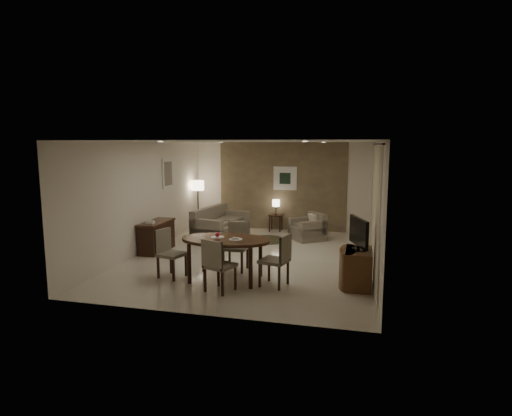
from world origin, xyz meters
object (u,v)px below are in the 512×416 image
(armchair, at_px, (307,227))
(floor_lamp, at_px, (198,205))
(console_desk, at_px, (157,236))
(chair_near, at_px, (220,265))
(tv_cabinet, at_px, (358,268))
(dining_table, at_px, (226,259))
(chair_left, at_px, (172,254))
(side_table, at_px, (276,223))
(chair_far, at_px, (236,247))
(sofa, at_px, (221,223))
(chair_right, at_px, (274,260))

(armchair, height_order, floor_lamp, floor_lamp)
(console_desk, relative_size, chair_near, 1.23)
(armchair, bearing_deg, chair_near, -49.08)
(chair_near, bearing_deg, tv_cabinet, -140.92)
(tv_cabinet, bearing_deg, dining_table, -174.72)
(chair_left, height_order, floor_lamp, floor_lamp)
(console_desk, bearing_deg, chair_near, -43.86)
(armchair, distance_m, side_table, 1.48)
(chair_far, xyz_separation_m, sofa, (-1.27, 2.81, -0.06))
(console_desk, height_order, armchair, console_desk)
(chair_near, distance_m, sofa, 4.34)
(sofa, bearing_deg, dining_table, -150.89)
(chair_left, bearing_deg, tv_cabinet, -69.67)
(tv_cabinet, height_order, chair_left, chair_left)
(chair_near, relative_size, sofa, 0.52)
(dining_table, height_order, chair_near, chair_near)
(side_table, bearing_deg, floor_lamp, -170.82)
(chair_near, height_order, floor_lamp, floor_lamp)
(chair_far, xyz_separation_m, side_table, (-0.00, 4.27, -0.24))
(chair_left, distance_m, floor_lamp, 4.83)
(chair_near, distance_m, armchair, 4.69)
(dining_table, bearing_deg, chair_near, -80.79)
(armchair, xyz_separation_m, floor_lamp, (-3.47, 0.60, 0.40))
(tv_cabinet, relative_size, armchair, 1.08)
(chair_near, bearing_deg, armchair, -82.93)
(console_desk, relative_size, side_table, 2.33)
(tv_cabinet, distance_m, chair_left, 3.63)
(console_desk, distance_m, chair_far, 2.60)
(tv_cabinet, relative_size, chair_far, 0.90)
(chair_near, height_order, chair_right, chair_right)
(sofa, distance_m, floor_lamp, 1.58)
(sofa, bearing_deg, side_table, -32.18)
(tv_cabinet, height_order, chair_right, chair_right)
(floor_lamp, bearing_deg, chair_right, -54.12)
(chair_near, distance_m, chair_left, 1.31)
(chair_near, xyz_separation_m, chair_far, (-0.10, 1.30, 0.02))
(dining_table, distance_m, chair_right, 1.00)
(chair_far, xyz_separation_m, chair_left, (-1.09, -0.76, -0.02))
(dining_table, xyz_separation_m, chair_right, (0.99, -0.12, 0.08))
(chair_far, distance_m, chair_right, 1.25)
(console_desk, bearing_deg, chair_left, -55.24)
(console_desk, height_order, chair_far, chair_far)
(chair_left, xyz_separation_m, side_table, (1.09, 5.03, -0.23))
(chair_right, bearing_deg, tv_cabinet, 116.29)
(chair_near, bearing_deg, side_table, -69.71)
(dining_table, bearing_deg, chair_left, -174.62)
(console_desk, xyz_separation_m, chair_right, (3.35, -1.85, 0.12))
(chair_right, relative_size, floor_lamp, 0.65)
(dining_table, relative_size, chair_right, 1.77)
(dining_table, distance_m, sofa, 3.70)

